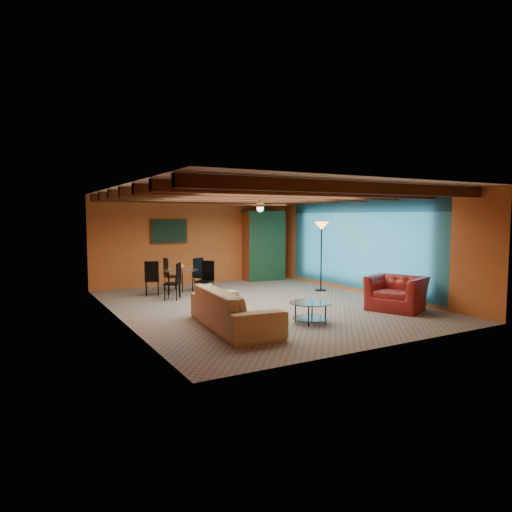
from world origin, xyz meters
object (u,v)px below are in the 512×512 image
potted_plant (263,206)px  coffee_table (310,312)px  vase (180,256)px  dining_table (181,277)px  floor_lamp (321,256)px  armoire (263,246)px  armchair (396,293)px  sofa (234,308)px

potted_plant → coffee_table: bearing=-111.2°
potted_plant → vase: bearing=-156.8°
dining_table → potted_plant: (3.36, 1.44, 1.98)m
floor_lamp → potted_plant: (-0.33, 2.73, 1.47)m
armoire → vase: size_ratio=11.14×
dining_table → coffee_table: bearing=-75.5°
dining_table → potted_plant: potted_plant is taller
floor_lamp → potted_plant: 3.12m
potted_plant → dining_table: bearing=-156.8°
armchair → floor_lamp: bearing=153.6°
coffee_table → floor_lamp: bearing=49.8°
dining_table → floor_lamp: size_ratio=0.93×
sofa → armoire: (3.72, 5.38, 0.74)m
dining_table → sofa: bearing=-95.2°
sofa → vase: 4.02m
potted_plant → vase: 3.92m
coffee_table → vase: vase is taller
sofa → armchair: bearing=-89.4°
sofa → coffee_table: bearing=-99.4°
floor_lamp → vase: bearing=160.6°
floor_lamp → vase: (-3.69, 1.30, 0.06)m
sofa → armchair: 3.91m
armchair → coffee_table: size_ratio=1.42×
sofa → armoire: armoire is taller
vase → armchair: bearing=-50.3°
floor_lamp → vase: size_ratio=9.83×
armchair → floor_lamp: size_ratio=0.60×
armchair → vase: 5.58m
floor_lamp → vase: floor_lamp is taller
sofa → coffee_table: 1.54m
armoire → potted_plant: bearing=0.0°
floor_lamp → potted_plant: bearing=96.8°
potted_plant → vase: potted_plant is taller
coffee_table → sofa: bearing=165.3°
armoire → potted_plant: (0.00, 0.00, 1.34)m
armoire → coffee_table: bearing=-106.7°
dining_table → vase: bearing=180.0°
coffee_table → dining_table: size_ratio=0.46×
coffee_table → dining_table: bearing=104.5°
coffee_table → vase: size_ratio=4.16×
coffee_table → dining_table: (-1.12, 4.33, 0.26)m
armchair → coffee_table: 2.43m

